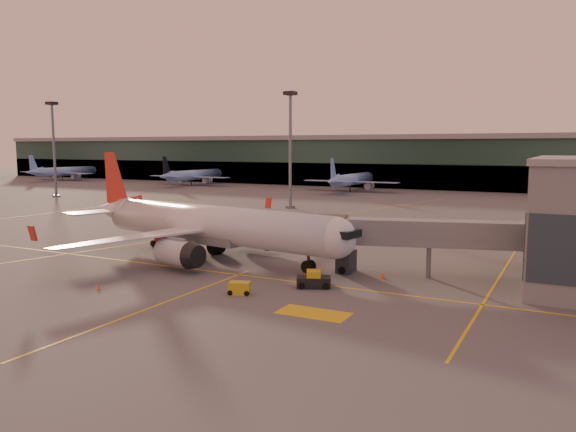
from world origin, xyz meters
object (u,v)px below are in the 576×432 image
at_px(main_airplane, 206,225).
at_px(pushback_tug, 314,281).
at_px(catering_truck, 167,228).
at_px(gpu_cart, 240,288).

height_order(main_airplane, pushback_tug, main_airplane).
bearing_deg(main_airplane, catering_truck, 164.53).
bearing_deg(gpu_cart, pushback_tug, 28.34).
distance_m(main_airplane, gpu_cart, 18.01).
bearing_deg(pushback_tug, main_airplane, 133.85).
distance_m(main_airplane, catering_truck, 10.87).
distance_m(catering_truck, pushback_tug, 29.74).
bearing_deg(gpu_cart, catering_truck, 123.98).
xyz_separation_m(catering_truck, pushback_tug, (27.39, -11.43, -1.82)).
height_order(gpu_cart, pushback_tug, pushback_tug).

